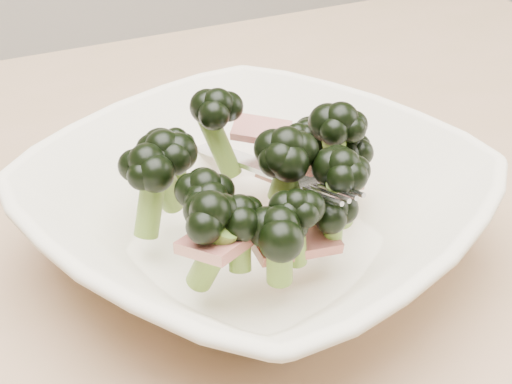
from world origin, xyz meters
The scene contains 2 objects.
dining_table centered at (0.00, 0.00, 0.65)m, with size 1.20×0.80×0.75m.
broccoli_dish centered at (0.06, -0.03, 0.79)m, with size 0.38×0.38×0.11m.
Camera 1 is at (-0.11, -0.39, 1.06)m, focal length 50.00 mm.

